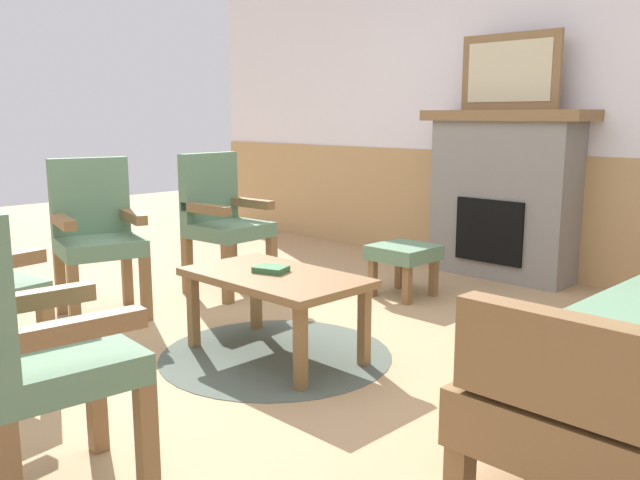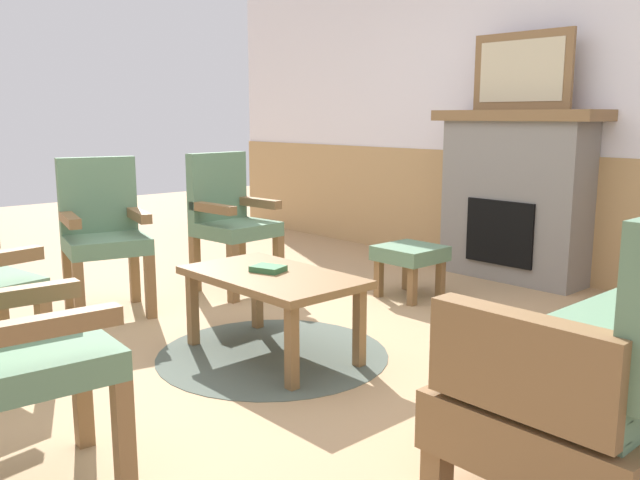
{
  "view_description": "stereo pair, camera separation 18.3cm",
  "coord_description": "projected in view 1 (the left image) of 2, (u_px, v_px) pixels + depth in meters",
  "views": [
    {
      "loc": [
        2.62,
        -2.3,
        1.24
      ],
      "look_at": [
        0.0,
        0.35,
        0.55
      ],
      "focal_mm": 37.87,
      "sensor_mm": 36.0,
      "label": 1
    },
    {
      "loc": [
        2.75,
        -2.16,
        1.24
      ],
      "look_at": [
        0.0,
        0.35,
        0.55
      ],
      "focal_mm": 37.87,
      "sensor_mm": 36.0,
      "label": 2
    }
  ],
  "objects": [
    {
      "name": "armchair_front_left",
      "position": [
        28.0,
        343.0,
        2.1
      ],
      "size": [
        0.52,
        0.52,
        0.98
      ],
      "color": "brown",
      "rests_on": "ground_plane"
    },
    {
      "name": "framed_picture",
      "position": [
        509.0,
        72.0,
        5.0
      ],
      "size": [
        0.8,
        0.04,
        0.56
      ],
      "color": "brown",
      "rests_on": "fireplace"
    },
    {
      "name": "fireplace",
      "position": [
        503.0,
        193.0,
        5.16
      ],
      "size": [
        1.3,
        0.44,
        1.28
      ],
      "color": "gray",
      "rests_on": "ground_plane"
    },
    {
      "name": "book_on_table",
      "position": [
        271.0,
        269.0,
        3.49
      ],
      "size": [
        0.19,
        0.17,
        0.03
      ],
      "primitive_type": "cube",
      "rotation": [
        0.0,
        0.0,
        0.33
      ],
      "color": "#33663D",
      "rests_on": "coffee_table"
    },
    {
      "name": "armchair_by_window_left",
      "position": [
        96.0,
        230.0,
        4.18
      ],
      "size": [
        0.58,
        0.58,
        0.98
      ],
      "color": "brown",
      "rests_on": "ground_plane"
    },
    {
      "name": "armchair_near_fireplace",
      "position": [
        222.0,
        216.0,
        4.76
      ],
      "size": [
        0.52,
        0.52,
        0.98
      ],
      "color": "brown",
      "rests_on": "ground_plane"
    },
    {
      "name": "round_rug",
      "position": [
        276.0,
        355.0,
        3.54
      ],
      "size": [
        1.21,
        1.21,
        0.01
      ],
      "primitive_type": "cylinder",
      "color": "#4C564C",
      "rests_on": "ground_plane"
    },
    {
      "name": "ground_plane",
      "position": [
        274.0,
        348.0,
        3.64
      ],
      "size": [
        14.0,
        14.0,
        0.0
      ],
      "primitive_type": "plane",
      "color": "tan"
    },
    {
      "name": "footstool",
      "position": [
        404.0,
        256.0,
        4.66
      ],
      "size": [
        0.4,
        0.4,
        0.36
      ],
      "color": "brown",
      "rests_on": "ground_plane"
    },
    {
      "name": "wall_back",
      "position": [
        524.0,
        106.0,
        5.22
      ],
      "size": [
        7.2,
        0.14,
        2.7
      ],
      "color": "white",
      "rests_on": "ground_plane"
    },
    {
      "name": "coffee_table",
      "position": [
        275.0,
        284.0,
        3.47
      ],
      "size": [
        0.96,
        0.56,
        0.44
      ],
      "color": "brown",
      "rests_on": "ground_plane"
    }
  ]
}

